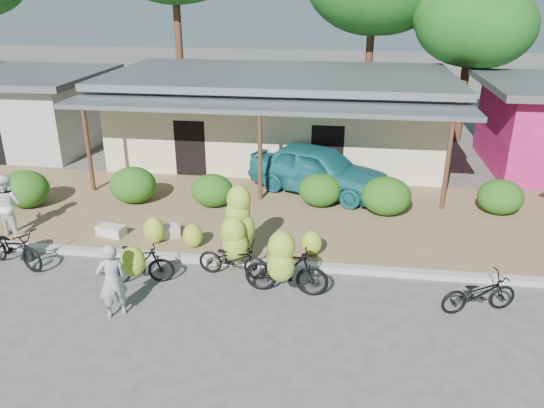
{
  "coord_description": "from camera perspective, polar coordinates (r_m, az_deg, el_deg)",
  "views": [
    {
      "loc": [
        2.54,
        -9.35,
        6.4
      ],
      "look_at": [
        0.79,
        3.13,
        1.2
      ],
      "focal_mm": 35.0,
      "sensor_mm": 36.0,
      "label": 1
    }
  ],
  "objects": [
    {
      "name": "sack_far",
      "position": [
        15.01,
        -16.91,
        -2.76
      ],
      "size": [
        0.81,
        0.53,
        0.28
      ],
      "primitive_type": "cube",
      "rotation": [
        0.0,
        0.0,
        -0.21
      ],
      "color": "beige",
      "rests_on": "sidewalk"
    },
    {
      "name": "loose_banana_b",
      "position": [
        13.82,
        -8.53,
        -3.38
      ],
      "size": [
        0.52,
        0.44,
        0.64
      ],
      "primitive_type": "ellipsoid",
      "color": "#91B12C",
      "rests_on": "sidewalk"
    },
    {
      "name": "bike_far_left",
      "position": [
        14.29,
        -26.42,
        -4.07
      ],
      "size": [
        2.02,
        1.51,
        1.44
      ],
      "rotation": [
        0.0,
        0.0,
        1.23
      ],
      "color": "black",
      "rests_on": "ground"
    },
    {
      "name": "sack_near",
      "position": [
        14.54,
        -11.65,
        -3.0
      ],
      "size": [
        0.93,
        0.81,
        0.3
      ],
      "primitive_type": "cube",
      "rotation": [
        0.0,
        0.0,
        0.61
      ],
      "color": "beige",
      "rests_on": "sidewalk"
    },
    {
      "name": "bike_center",
      "position": [
        12.65,
        -3.9,
        -3.84
      ],
      "size": [
        1.76,
        1.26,
        2.09
      ],
      "rotation": [
        0.0,
        0.0,
        1.45
      ],
      "color": "black",
      "rests_on": "ground"
    },
    {
      "name": "bystander",
      "position": [
        15.84,
        -26.51,
        -0.08
      ],
      "size": [
        0.97,
        0.84,
        1.7
      ],
      "primitive_type": "imported",
      "rotation": [
        0.0,
        0.0,
        2.87
      ],
      "color": "silver",
      "rests_on": "sidewalk"
    },
    {
      "name": "hedge_5",
      "position": [
        17.01,
        23.35,
        0.7
      ],
      "size": [
        1.32,
        1.19,
        1.03
      ],
      "primitive_type": "ellipsoid",
      "color": "#135413",
      "rests_on": "sidewalk"
    },
    {
      "name": "loose_banana_a",
      "position": [
        14.21,
        -12.57,
        -2.78
      ],
      "size": [
        0.57,
        0.49,
        0.72
      ],
      "primitive_type": "ellipsoid",
      "color": "#91B12C",
      "rests_on": "sidewalk"
    },
    {
      "name": "vendor",
      "position": [
        11.4,
        -16.83,
        -7.91
      ],
      "size": [
        0.72,
        0.68,
        1.65
      ],
      "primitive_type": "imported",
      "rotation": [
        0.0,
        0.0,
        3.81
      ],
      "color": "#989898",
      "rests_on": "ground"
    },
    {
      "name": "curb",
      "position": [
        13.24,
        -4.1,
        -6.17
      ],
      "size": [
        60.0,
        0.25,
        0.15
      ],
      "primitive_type": "cube",
      "color": "#A8A399",
      "rests_on": "ground"
    },
    {
      "name": "shop_main",
      "position": [
        20.97,
        0.83,
        9.53
      ],
      "size": [
        13.0,
        8.5,
        3.35
      ],
      "color": "beige",
      "rests_on": "ground"
    },
    {
      "name": "bike_far_right",
      "position": [
        12.06,
        21.37,
        -8.92
      ],
      "size": [
        1.76,
        1.07,
        0.87
      ],
      "rotation": [
        0.0,
        0.0,
        1.89
      ],
      "color": "black",
      "rests_on": "ground"
    },
    {
      "name": "hedge_0",
      "position": [
        17.76,
        -25.02,
        1.48
      ],
      "size": [
        1.45,
        1.31,
        1.13
      ],
      "primitive_type": "ellipsoid",
      "color": "#135413",
      "rests_on": "sidewalk"
    },
    {
      "name": "hedge_1",
      "position": [
        16.98,
        -14.73,
        2.0
      ],
      "size": [
        1.45,
        1.3,
        1.13
      ],
      "primitive_type": "ellipsoid",
      "color": "#135413",
      "rests_on": "sidewalk"
    },
    {
      "name": "shop_grey",
      "position": [
        24.9,
        -25.51,
        9.2
      ],
      "size": [
        7.0,
        6.0,
        3.15
      ],
      "color": "#ACACA6",
      "rests_on": "ground"
    },
    {
      "name": "bike_right",
      "position": [
        11.58,
        1.42,
        -6.82
      ],
      "size": [
        1.93,
        1.23,
        1.81
      ],
      "rotation": [
        0.0,
        0.0,
        1.5
      ],
      "color": "black",
      "rests_on": "ground"
    },
    {
      "name": "tree_near_right",
      "position": [
        24.46,
        20.28,
        18.29
      ],
      "size": [
        4.81,
        4.66,
        6.97
      ],
      "color": "#523320",
      "rests_on": "ground"
    },
    {
      "name": "ground",
      "position": [
        11.61,
        -6.15,
        -11.16
      ],
      "size": [
        100.0,
        100.0,
        0.0
      ],
      "primitive_type": "plane",
      "color": "#474442",
      "rests_on": "ground"
    },
    {
      "name": "teal_van",
      "position": [
        17.27,
        4.99,
        3.77
      ],
      "size": [
        4.95,
        3.51,
        1.56
      ],
      "primitive_type": "imported",
      "rotation": [
        0.0,
        0.0,
        1.17
      ],
      "color": "#18646C",
      "rests_on": "sidewalk"
    },
    {
      "name": "hedge_3",
      "position": [
        16.24,
        5.17,
        1.51
      ],
      "size": [
        1.3,
        1.17,
        1.01
      ],
      "primitive_type": "ellipsoid",
      "color": "#135413",
      "rests_on": "sidewalk"
    },
    {
      "name": "loose_banana_c",
      "position": [
        13.31,
        4.27,
        -4.19
      ],
      "size": [
        0.53,
        0.45,
        0.66
      ],
      "primitive_type": "ellipsoid",
      "color": "#91B12C",
      "rests_on": "sidewalk"
    },
    {
      "name": "hedge_4",
      "position": [
        15.9,
        12.18,
        0.85
      ],
      "size": [
        1.45,
        1.31,
        1.13
      ],
      "primitive_type": "ellipsoid",
      "color": "#135413",
      "rests_on": "sidewalk"
    },
    {
      "name": "hedge_2",
      "position": [
        16.26,
        -6.45,
        1.47
      ],
      "size": [
        1.29,
        1.16,
        1.0
      ],
      "primitive_type": "ellipsoid",
      "color": "#135413",
      "rests_on": "sidewalk"
    },
    {
      "name": "bike_left",
      "position": [
        12.44,
        -14.22,
        -6.27
      ],
      "size": [
        1.65,
        1.26,
        1.26
      ],
      "rotation": [
        0.0,
        0.0,
        1.79
      ],
      "color": "black",
      "rests_on": "ground"
    },
    {
      "name": "sidewalk",
      "position": [
        15.89,
        -1.89,
        -1.1
      ],
      "size": [
        60.0,
        6.0,
        0.12
      ],
      "primitive_type": "cube",
      "color": "olive",
      "rests_on": "ground"
    }
  ]
}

